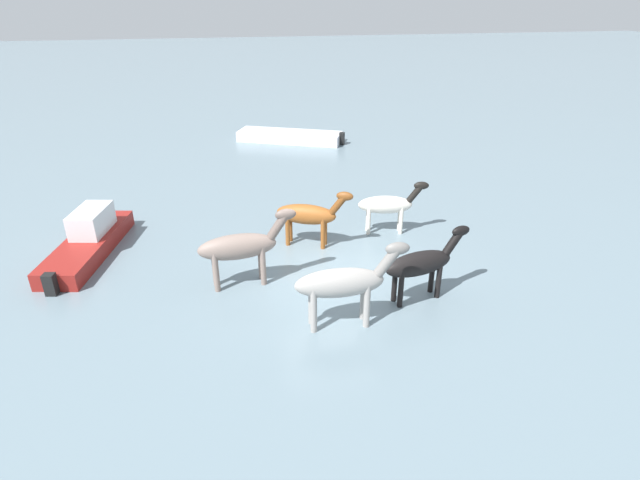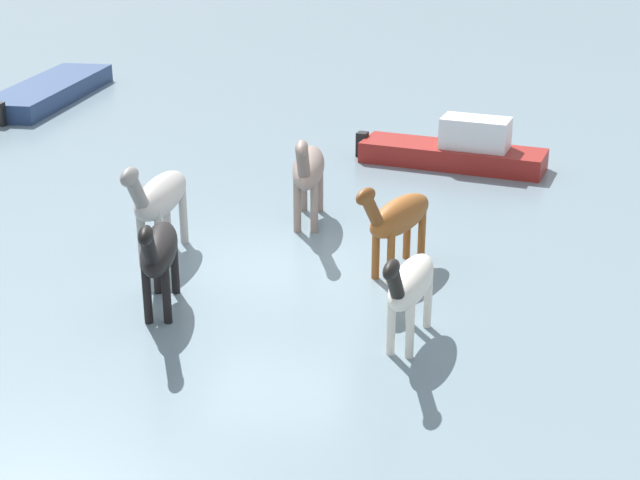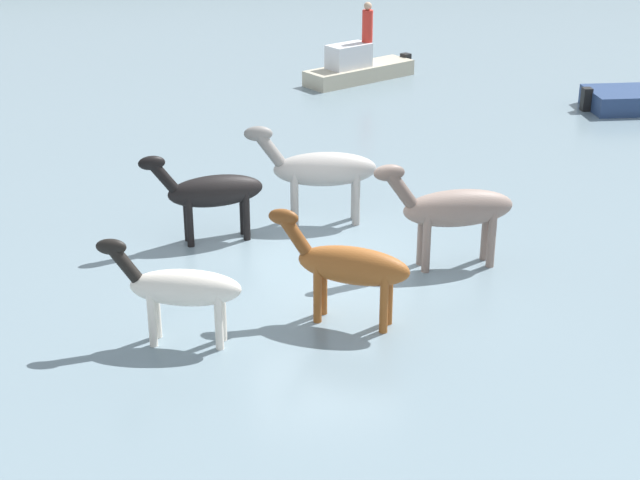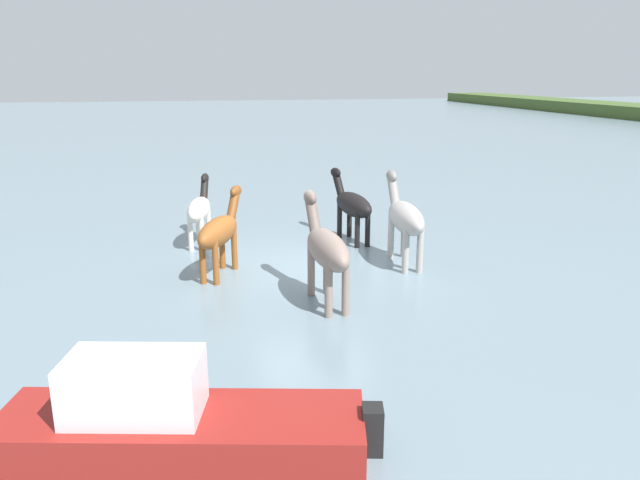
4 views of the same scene
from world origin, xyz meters
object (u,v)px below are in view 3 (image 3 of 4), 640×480
at_px(boat_skiff_near, 358,71).
at_px(person_helmsman_aft, 367,24).
at_px(horse_dun_straggler, 211,192).
at_px(horse_chestnut_trailing, 180,288).
at_px(horse_dark_mare, 320,170).
at_px(horse_lead, 453,209).
at_px(horse_rear_stallion, 348,265).

bearing_deg(boat_skiff_near, person_helmsman_aft, 161.20).
height_order(horse_dun_straggler, horse_chestnut_trailing, horse_dun_straggler).
relative_size(horse_dark_mare, boat_skiff_near, 0.71).
xyz_separation_m(horse_dun_straggler, person_helmsman_aft, (4.92, 11.79, 0.73)).
relative_size(horse_lead, horse_chestnut_trailing, 1.17).
height_order(horse_dun_straggler, person_helmsman_aft, person_helmsman_aft).
xyz_separation_m(horse_dun_straggler, boat_skiff_near, (4.64, 11.72, -0.68)).
xyz_separation_m(horse_dark_mare, boat_skiff_near, (2.53, 11.08, -0.79)).
height_order(boat_skiff_near, person_helmsman_aft, person_helmsman_aft).
bearing_deg(person_helmsman_aft, horse_chestnut_trailing, -109.23).
distance_m(horse_dark_mare, horse_chestnut_trailing, 5.21).
distance_m(horse_rear_stallion, person_helmsman_aft, 15.57).
height_order(horse_dun_straggler, boat_skiff_near, horse_dun_straggler).
distance_m(horse_lead, horse_chestnut_trailing, 5.17).
xyz_separation_m(horse_chestnut_trailing, boat_skiff_near, (5.17, 15.57, -0.62)).
relative_size(horse_dun_straggler, horse_lead, 0.91).
relative_size(horse_dun_straggler, person_helmsman_aft, 1.93).
height_order(horse_chestnut_trailing, boat_skiff_near, horse_chestnut_trailing).
relative_size(horse_lead, person_helmsman_aft, 2.13).
bearing_deg(horse_rear_stallion, horse_chestnut_trailing, 33.23).
xyz_separation_m(horse_dun_straggler, horse_dark_mare, (2.11, 0.65, 0.12)).
xyz_separation_m(horse_dark_mare, horse_chestnut_trailing, (-2.65, -4.49, -0.17)).
bearing_deg(horse_lead, person_helmsman_aft, -96.70).
bearing_deg(horse_lead, horse_dun_straggler, -25.07).
relative_size(boat_skiff_near, person_helmsman_aft, 3.05).
xyz_separation_m(horse_rear_stallion, boat_skiff_near, (2.61, 15.22, -0.68)).
bearing_deg(boat_skiff_near, horse_dark_mare, 45.85).
relative_size(horse_dark_mare, person_helmsman_aft, 2.15).
distance_m(horse_dun_straggler, horse_dark_mare, 2.21).
relative_size(horse_lead, horse_dark_mare, 0.99).
distance_m(boat_skiff_near, person_helmsman_aft, 1.44).
xyz_separation_m(horse_rear_stallion, horse_dun_straggler, (-2.03, 3.50, -0.00)).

